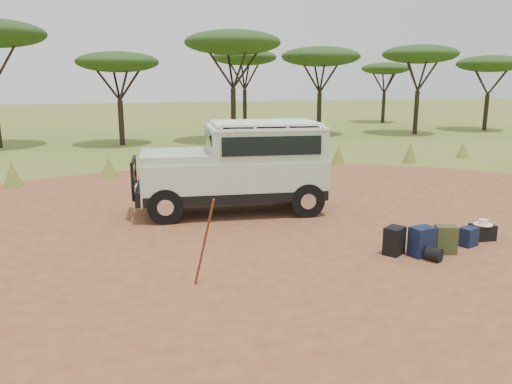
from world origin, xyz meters
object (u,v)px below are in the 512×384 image
object	(u,v)px
walking_staff	(204,243)
duffel_navy	(468,237)
hard_case	(482,232)
safari_vehicle	(239,169)
backpack_navy	(422,242)
backpack_olive	(445,240)
backpack_black	(394,241)

from	to	relation	value
walking_staff	duffel_navy	bearing A→B (deg)	-37.93
hard_case	safari_vehicle	bearing A→B (deg)	145.30
backpack_navy	hard_case	world-z (taller)	backpack_navy
walking_staff	hard_case	xyz separation A→B (m)	(6.19, 0.60, -0.59)
backpack_olive	safari_vehicle	bearing A→B (deg)	145.87
duffel_navy	backpack_navy	bearing A→B (deg)	171.05
backpack_olive	duffel_navy	distance (m)	0.77
backpack_navy	hard_case	bearing A→B (deg)	3.63
duffel_navy	backpack_olive	bearing A→B (deg)	177.79
walking_staff	backpack_black	bearing A→B (deg)	-35.69
backpack_black	duffel_navy	size ratio (longest dim) A/B	1.40
backpack_navy	walking_staff	bearing A→B (deg)	172.37
walking_staff	duffel_navy	xyz separation A→B (m)	(5.61, 0.35, -0.57)
backpack_navy	duffel_navy	distance (m)	1.30
walking_staff	backpack_black	world-z (taller)	walking_staff
backpack_navy	duffel_navy	bearing A→B (deg)	-0.99
backpack_black	hard_case	distance (m)	2.33
walking_staff	backpack_olive	distance (m)	4.90
backpack_black	duffel_navy	world-z (taller)	backpack_black
backpack_navy	duffel_navy	xyz separation A→B (m)	(1.29, 0.20, -0.09)
walking_staff	backpack_navy	xyz separation A→B (m)	(4.32, 0.16, -0.47)
backpack_olive	hard_case	xyz separation A→B (m)	(1.31, 0.45, -0.11)
backpack_navy	backpack_olive	size ratio (longest dim) A/B	1.05
backpack_olive	duffel_navy	bearing A→B (deg)	37.15
safari_vehicle	backpack_black	world-z (taller)	safari_vehicle
hard_case	backpack_black	bearing A→B (deg)	-167.24
backpack_olive	hard_case	size ratio (longest dim) A/B	1.16
backpack_olive	hard_case	bearing A→B (deg)	40.54
safari_vehicle	walking_staff	bearing A→B (deg)	-105.11
walking_staff	backpack_navy	distance (m)	4.35
safari_vehicle	walking_staff	world-z (taller)	safari_vehicle
backpack_black	duffel_navy	distance (m)	1.74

